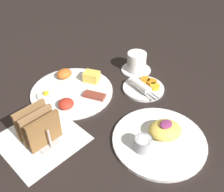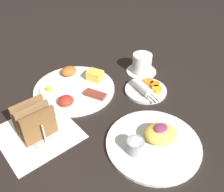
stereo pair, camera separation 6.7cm
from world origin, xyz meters
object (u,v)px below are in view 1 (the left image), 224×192
plate_breakfast (72,90)px  plate_foreground (159,138)px  toast_rack (38,127)px  coffee_cup (137,63)px  plate_condiments (144,87)px

plate_breakfast → plate_foreground: bearing=-85.7°
toast_rack → coffee_cup: bearing=4.5°
plate_breakfast → plate_foreground: plate_foreground is taller
plate_breakfast → coffee_cup: (0.27, -0.07, 0.03)m
plate_condiments → plate_foreground: bearing=-131.6°
coffee_cup → plate_condiments: bearing=-127.6°
plate_foreground → toast_rack: (-0.23, 0.25, 0.04)m
plate_condiments → plate_foreground: plate_foreground is taller
plate_foreground → toast_rack: 0.35m
plate_foreground → toast_rack: size_ratio=2.34×
plate_foreground → toast_rack: bearing=132.8°
plate_breakfast → toast_rack: size_ratio=2.54×
plate_breakfast → coffee_cup: 0.28m
plate_condiments → coffee_cup: 0.13m
plate_breakfast → coffee_cup: coffee_cup is taller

